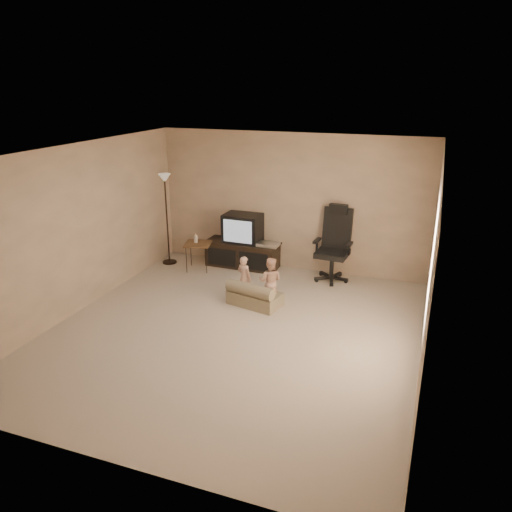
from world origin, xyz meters
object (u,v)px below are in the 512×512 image
(toddler_right, at_px, (270,281))
(floor_lamp, at_px, (166,199))
(toddler_left, at_px, (244,278))
(tv_stand, at_px, (243,245))
(side_table, at_px, (198,244))
(child_sofa, at_px, (254,296))
(office_chair, at_px, (334,254))

(toddler_right, bearing_deg, floor_lamp, -30.08)
(toddler_left, bearing_deg, tv_stand, -50.58)
(tv_stand, height_order, toddler_left, tv_stand)
(floor_lamp, bearing_deg, toddler_left, -28.52)
(side_table, bearing_deg, toddler_right, -29.72)
(child_sofa, distance_m, toddler_right, 0.35)
(side_table, bearing_deg, tv_stand, 31.61)
(floor_lamp, distance_m, toddler_right, 2.82)
(floor_lamp, relative_size, toddler_right, 2.24)
(office_chair, height_order, toddler_left, office_chair)
(toddler_right, bearing_deg, toddler_left, -11.09)
(floor_lamp, distance_m, toddler_left, 2.43)
(office_chair, xyz_separation_m, toddler_left, (-1.16, -1.33, -0.11))
(child_sofa, bearing_deg, tv_stand, 129.65)
(office_chair, height_order, side_table, office_chair)
(tv_stand, bearing_deg, child_sofa, -61.92)
(tv_stand, bearing_deg, side_table, -147.20)
(office_chair, xyz_separation_m, child_sofa, (-0.93, -1.52, -0.31))
(office_chair, relative_size, side_table, 1.91)
(floor_lamp, distance_m, child_sofa, 2.77)
(side_table, relative_size, toddler_right, 0.90)
(side_table, height_order, floor_lamp, floor_lamp)
(toddler_left, bearing_deg, office_chair, -114.02)
(tv_stand, bearing_deg, floor_lamp, -166.26)
(tv_stand, xyz_separation_m, office_chair, (1.73, -0.06, 0.06))
(child_sofa, relative_size, toddler_left, 1.23)
(office_chair, height_order, child_sofa, office_chair)
(office_chair, relative_size, child_sofa, 1.48)
(side_table, relative_size, child_sofa, 0.78)
(tv_stand, relative_size, side_table, 2.05)
(side_table, xyz_separation_m, child_sofa, (1.52, -1.14, -0.34))
(side_table, distance_m, toddler_left, 1.61)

